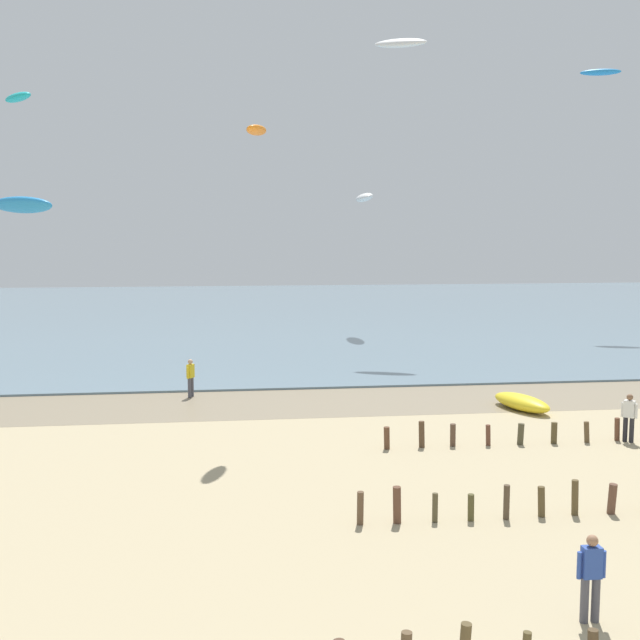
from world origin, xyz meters
name	(u,v)px	position (x,y,z in m)	size (l,w,h in m)	color
wet_sand_strip	(317,402)	(0.00, 25.27, 0.00)	(120.00, 5.75, 0.01)	#84755B
sea	(267,313)	(0.00, 63.14, 0.05)	(160.00, 70.00, 0.10)	slate
groyne_mid	(588,499)	(5.39, 10.87, 0.42)	(12.57, 0.33, 0.97)	brown
groyne_far	(614,430)	(9.64, 17.67, 0.41)	(16.78, 0.34, 1.03)	brown
person_nearest_camera	(191,377)	(-5.46, 27.09, 0.92)	(0.36, 0.52, 1.71)	#4C4C56
person_mid_beach	(629,416)	(10.09, 17.52, 0.92)	(0.42, 0.43, 1.71)	#232328
person_by_waterline	(591,575)	(2.80, 5.45, 0.92)	(0.57, 0.22, 1.71)	#4C4C56
grounded_kite	(522,402)	(8.25, 22.78, 0.32)	(3.21, 1.15, 0.64)	yellow
kite_aloft_1	(18,97)	(-14.13, 34.46, 14.11)	(2.69, 0.86, 0.43)	#19B2B7
kite_aloft_2	(401,43)	(7.03, 40.72, 18.80)	(3.23, 1.03, 0.52)	white
kite_aloft_3	(22,205)	(-11.90, 25.04, 8.42)	(3.32, 1.06, 0.53)	#2384D1
kite_aloft_4	(256,130)	(-2.70, 21.12, 11.00)	(1.81, 0.58, 0.29)	orange
kite_aloft_5	(601,72)	(23.58, 48.07, 18.89)	(2.88, 0.92, 0.46)	#2384D1
kite_aloft_12	(364,198)	(6.22, 48.32, 9.78)	(3.58, 1.15, 0.57)	white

